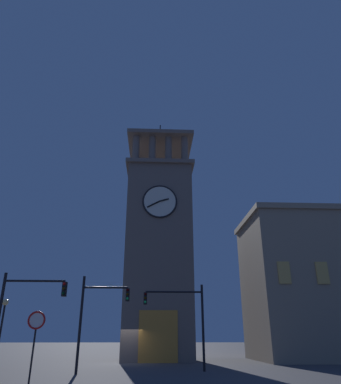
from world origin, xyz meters
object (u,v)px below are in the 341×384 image
Objects in this scene: traffic_signal_far at (97,310)px; street_lamp at (3,318)px; no_horn_sign at (36,326)px; clocktower at (159,253)px; traffic_signal_mid at (182,312)px; adjacent_wing_building at (336,285)px; traffic_signal_near at (22,306)px.

traffic_signal_far is 8.41m from street_lamp.
no_horn_sign is (1.81, 5.48, -1.07)m from traffic_signal_far.
clocktower reaches higher than traffic_signal_mid.
adjacent_wing_building is 3.69× the size of street_lamp.
adjacent_wing_building is 18.21m from traffic_signal_mid.
street_lamp is at bearing -31.77° from traffic_signal_far.
clocktower is 17.46m from traffic_signal_near.
traffic_signal_mid is at bearing -135.00° from no_horn_sign.
clocktower is 4.67× the size of traffic_signal_near.
adjacent_wing_building is at bearing -166.55° from street_lamp.
street_lamp is at bearing -13.22° from traffic_signal_mid.
street_lamp reaches higher than no_horn_sign.
adjacent_wing_building is 28.55m from street_lamp.
traffic_signal_far reaches higher than no_horn_sign.
traffic_signal_mid is 9.97m from no_horn_sign.
no_horn_sign is (22.25, 16.50, -4.09)m from adjacent_wing_building.
no_horn_sign is (7.01, 7.01, -1.06)m from traffic_signal_mid.
traffic_signal_far is at bearing -108.29° from no_horn_sign.
adjacent_wing_building is 28.00m from no_horn_sign.
traffic_signal_mid is 12.68m from street_lamp.
traffic_signal_mid reaches higher than street_lamp.
adjacent_wing_building reaches higher than traffic_signal_near.
clocktower is at bearing -116.49° from traffic_signal_near.
traffic_signal_near is (23.92, 13.66, -3.03)m from adjacent_wing_building.
traffic_signal_mid is at bearing -163.66° from traffic_signal_far.
adjacent_wing_building is at bearing -143.43° from no_horn_sign.
traffic_signal_mid is at bearing -154.38° from traffic_signal_near.
traffic_signal_near is (7.30, 14.64, -6.11)m from clocktower.
traffic_signal_far is (5.20, 1.52, 0.00)m from traffic_signal_mid.
traffic_signal_far is at bearing 16.34° from traffic_signal_mid.
street_lamp is (27.58, 6.59, -3.32)m from adjacent_wing_building.
traffic_signal_near is 1.00× the size of traffic_signal_mid.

